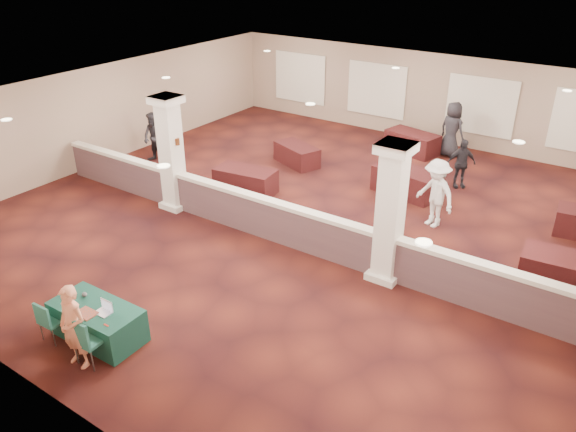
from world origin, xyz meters
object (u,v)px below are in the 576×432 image
Objects in this scene: attendee_b at (436,193)px; far_table_back_center at (412,143)px; attendee_a at (155,138)px; woman at (73,327)px; far_table_front_left at (246,181)px; conf_chair_side at (49,319)px; far_table_front_center at (406,182)px; far_table_front_right at (567,274)px; attendee_d at (452,129)px; far_table_back_left at (297,155)px; conf_chair_main at (86,337)px; near_table at (98,322)px; attendee_c at (461,163)px.

far_table_back_center is at bearing 142.17° from attendee_b.
far_table_back_center is 8.89m from attendee_a.
woman is 13.62m from far_table_back_center.
far_table_front_left is at bearing -145.16° from attendee_b.
conf_chair_side is at bearing -92.63° from attendee_b.
far_table_front_center is at bearing -69.55° from far_table_back_center.
woman is at bearing -52.11° from attendee_a.
attendee_d reaches higher than far_table_front_right.
far_table_back_left is (-4.02, 0.20, -0.06)m from far_table_front_center.
far_table_front_center is at bearing 15.95° from attendee_a.
attendee_d reaches higher than woman.
conf_chair_side is at bearing 176.07° from conf_chair_main.
woman reaches higher than conf_chair_main.
attendee_b is (2.68, -4.87, 0.56)m from far_table_back_center.
far_table_back_center is at bearing 40.04° from attendee_a.
conf_chair_main is 0.53× the size of attendee_d.
near_table is 9.26m from attendee_a.
attendee_c is at bearing 119.08° from attendee_b.
attendee_d is (3.96, 6.42, 0.59)m from far_table_front_left.
far_table_front_right reaches higher than far_table_front_left.
attendee_d is at bearing 80.22° from conf_chair_main.
conf_chair_main is at bearing -77.13° from far_table_back_left.
far_table_back_left is at bearing -130.63° from far_table_back_center.
conf_chair_side is at bearing 97.61° from attendee_d.
attendee_d is (-1.18, 2.44, 0.19)m from attendee_c.
near_table is 0.81m from conf_chair_main.
far_table_back_left is (-2.35, 10.30, -0.27)m from conf_chair_main.
conf_chair_side is at bearing -56.35° from attendee_a.
attendee_d reaches higher than attendee_c.
near_table is 12.93m from far_table_back_center.
near_table is 1.05× the size of attendee_a.
woman is 0.85× the size of far_table_front_right.
attendee_a is (-5.23, 7.72, 0.35)m from conf_chair_side.
woman is at bearing -73.91° from far_table_front_left.
conf_chair_side is at bearing -136.25° from far_table_front_right.
conf_chair_main is 0.28m from woman.
conf_chair_main is 14.04m from attendee_d.
far_table_front_left is (-2.35, 7.53, -0.23)m from conf_chair_main.
attendee_d is at bearing 37.51° from attendee_a.
far_table_front_left is at bearing -3.44° from attendee_a.
attendee_b is at bearing 65.34° from woman.
conf_chair_main is 7.89m from far_table_front_left.
far_table_back_center is at bearing 38.86° from attendee_d.
attendee_c is at bearing 37.72° from far_table_front_left.
attendee_d reaches higher than far_table_front_center.
near_table is at bearing -74.90° from far_table_front_left.
attendee_b reaches higher than far_table_back_left.
conf_chair_side is 0.50× the size of attendee_a.
woman is at bearing -66.04° from near_table.
near_table is 1.11× the size of woman.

